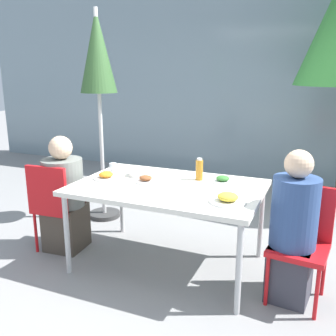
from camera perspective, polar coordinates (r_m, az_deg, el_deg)
The scene contains 15 objects.
ground_plane at distance 3.44m, azimuth 0.00°, elevation -14.42°, with size 24.00×24.00×0.00m, color gray.
building_facade at distance 6.11m, azimuth 12.12°, elevation 12.62°, with size 10.00×0.20×3.00m.
dining_table at distance 3.17m, azimuth 0.00°, elevation -3.47°, with size 1.56×1.03×0.73m.
chair_left at distance 3.64m, azimuth -16.89°, elevation -4.90°, with size 0.43×0.43×0.85m.
person_left at distance 3.67m, azimuth -15.55°, elevation -4.43°, with size 0.38×0.38×1.10m.
chair_right at distance 2.97m, azimuth 19.69°, elevation -9.57°, with size 0.44×0.44×0.85m.
person_right at distance 2.89m, azimuth 18.49°, elevation -9.21°, with size 0.33×0.33×1.15m.
closed_umbrella at distance 4.22m, azimuth -10.65°, elevation 15.75°, with size 0.40×0.40×2.31m.
plate_0 at distance 3.38m, azimuth -9.43°, elevation -1.23°, with size 0.23×0.23×0.06m.
plate_1 at distance 2.77m, azimuth 9.09°, elevation -4.65°, with size 0.27×0.27×0.07m.
plate_2 at distance 3.25m, azimuth -3.44°, elevation -1.78°, with size 0.20×0.20×0.06m.
plate_3 at distance 3.26m, azimuth 8.34°, elevation -1.80°, with size 0.21×0.21×0.06m.
bottle at distance 3.30m, azimuth 4.79°, elevation -0.24°, with size 0.06×0.06×0.20m.
drinking_cup at distance 3.62m, azimuth -8.36°, elevation 0.12°, with size 0.07×0.07×0.08m.
salad_bowl at distance 3.45m, azimuth -4.35°, elevation -0.66°, with size 0.20×0.20×0.06m.
Camera 1 is at (1.17, -2.78, 1.66)m, focal length 40.00 mm.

